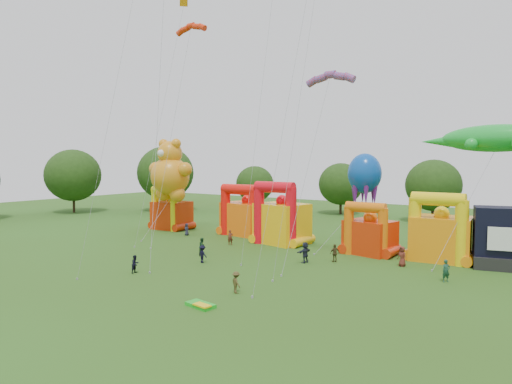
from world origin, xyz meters
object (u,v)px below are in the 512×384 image
Objects in this scene: teddy_bear_kite at (166,185)px; octopus_kite at (352,202)px; bouncy_castle_0 at (170,213)px; gecko_kite at (473,190)px; spectator_0 at (187,229)px; bouncy_castle_2 at (281,220)px; spectator_4 at (335,253)px.

teddy_bear_kite reaches higher than octopus_kite.
octopus_kite is (25.56, 2.20, 2.61)m from bouncy_castle_0.
spectator_0 is at bearing -174.35° from gecko_kite.
bouncy_castle_0 is at bearing 177.94° from bouncy_castle_2.
gecko_kite is 13.73m from spectator_4.
gecko_kite is 1.20× the size of octopus_kite.
octopus_kite is (23.14, 5.25, -1.40)m from teddy_bear_kite.
spectator_4 is (-10.57, -6.47, -5.91)m from gecko_kite.
octopus_kite is at bearing 26.27° from spectator_0.
spectator_0 is (-20.02, -4.89, -4.12)m from octopus_kite.
spectator_4 is at bearing -148.54° from gecko_kite.
spectator_4 is at bearing -77.57° from octopus_kite.
teddy_bear_kite is 6.35m from spectator_0.
octopus_kite is at bearing -128.69° from spectator_4.
bouncy_castle_0 is 18.19m from bouncy_castle_2.
gecko_kite is 8.51× the size of spectator_0.
spectator_0 is at bearing -166.27° from octopus_kite.
teddy_bear_kite is at bearing -171.37° from bouncy_castle_2.
teddy_bear_kite is (-15.75, -2.39, 3.59)m from bouncy_castle_2.
spectator_4 is at bearing -12.28° from bouncy_castle_0.
spectator_0 is 0.91× the size of spectator_4.
bouncy_castle_2 is 4.24× the size of spectator_4.
gecko_kite is 7.73× the size of spectator_4.
bouncy_castle_0 is 0.46× the size of gecko_kite.
spectator_0 is at bearing -25.88° from bouncy_castle_0.
bouncy_castle_0 is at bearing -175.07° from octopus_kite.
bouncy_castle_2 is at bearing -176.61° from gecko_kite.
octopus_kite is (-12.37, 1.69, -1.87)m from gecko_kite.
bouncy_castle_2 reaches higher than spectator_0.
octopus_kite is (7.39, 2.86, 2.19)m from bouncy_castle_2.
bouncy_castle_0 is at bearing -63.40° from spectator_4.
spectator_0 is (-32.39, -3.20, -5.99)m from gecko_kite.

